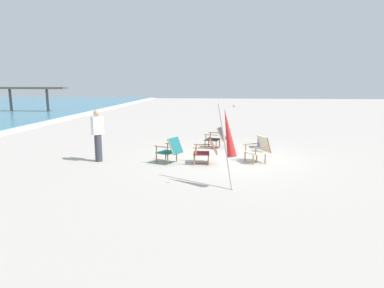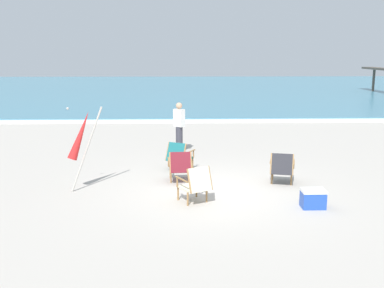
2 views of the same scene
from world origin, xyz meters
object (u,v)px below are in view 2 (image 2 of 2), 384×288
(beach_chair_far_center, at_px, (282,167))
(beach_chair_back_left, at_px, (179,155))
(beach_chair_front_right, at_px, (180,166))
(cooler_box, at_px, (313,198))
(beach_chair_back_right, at_px, (196,184))
(umbrella_furled_red, at_px, (81,136))
(person_near_chairs, at_px, (179,127))

(beach_chair_far_center, xyz_separation_m, beach_chair_back_left, (-2.52, 1.36, 0.00))
(beach_chair_far_center, relative_size, beach_chair_front_right, 1.08)
(cooler_box, bearing_deg, beach_chair_back_left, 131.92)
(beach_chair_back_right, height_order, beach_chair_back_left, beach_chair_back_right)
(umbrella_furled_red, relative_size, person_near_chairs, 1.22)
(beach_chair_front_right, bearing_deg, umbrella_furled_red, -165.27)
(beach_chair_back_left, relative_size, person_near_chairs, 0.55)
(beach_chair_back_right, distance_m, person_near_chairs, 5.04)
(umbrella_furled_red, bearing_deg, beach_chair_far_center, 4.23)
(person_near_chairs, relative_size, cooler_box, 3.33)
(beach_chair_back_right, relative_size, beach_chair_back_left, 0.95)
(beach_chair_back_left, bearing_deg, beach_chair_far_center, -28.33)
(beach_chair_back_right, distance_m, cooler_box, 2.47)
(person_near_chairs, distance_m, cooler_box, 6.10)
(beach_chair_back_right, height_order, umbrella_furled_red, umbrella_furled_red)
(beach_chair_front_right, xyz_separation_m, person_near_chairs, (-0.02, 3.40, 0.41))
(beach_chair_back_right, height_order, beach_chair_front_right, beach_chair_back_right)
(beach_chair_front_right, relative_size, cooler_box, 1.62)
(beach_chair_far_center, bearing_deg, cooler_box, -81.41)
(beach_chair_back_right, xyz_separation_m, beach_chair_front_right, (-0.32, 1.61, -0.01))
(beach_chair_back_right, distance_m, umbrella_furled_red, 2.93)
(beach_chair_far_center, xyz_separation_m, person_near_chairs, (-2.51, 3.65, 0.41))
(beach_chair_far_center, xyz_separation_m, umbrella_furled_red, (-4.79, -0.35, 0.87))
(umbrella_furled_red, relative_size, cooler_box, 4.05)
(cooler_box, bearing_deg, beach_chair_back_right, 171.24)
(beach_chair_back_left, xyz_separation_m, beach_chair_front_right, (0.03, -1.11, -0.00))
(beach_chair_back_left, height_order, person_near_chairs, person_near_chairs)
(umbrella_furled_red, distance_m, person_near_chairs, 4.63)
(umbrella_furled_red, height_order, cooler_box, umbrella_furled_red)
(cooler_box, bearing_deg, umbrella_furled_red, 164.63)
(beach_chair_back_left, distance_m, cooler_box, 4.17)
(cooler_box, bearing_deg, beach_chair_front_right, 144.19)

